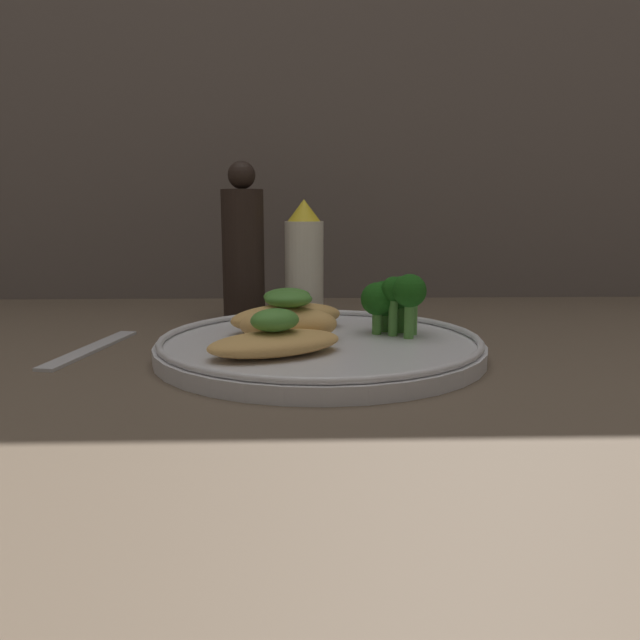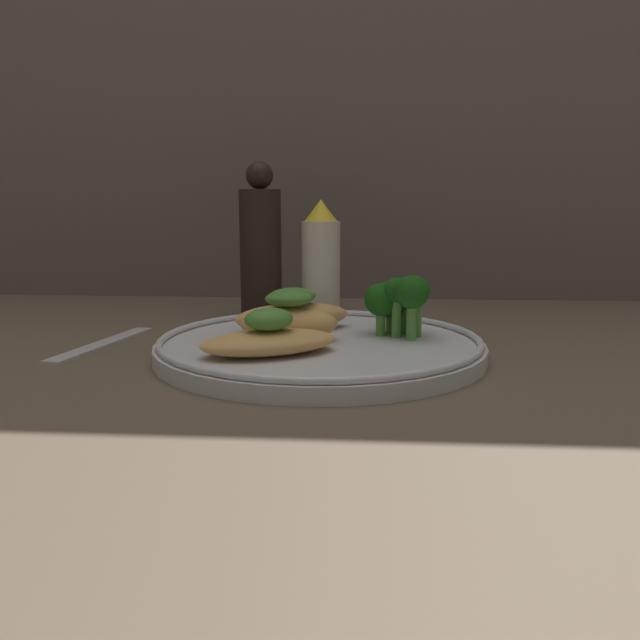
% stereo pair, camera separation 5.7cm
% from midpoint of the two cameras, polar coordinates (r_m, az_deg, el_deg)
% --- Properties ---
extents(ground_plane, '(1.80, 1.80, 0.01)m').
position_cam_midpoint_polar(ground_plane, '(0.58, -2.83, -3.84)').
color(ground_plane, brown).
extents(plate, '(0.30, 0.30, 0.02)m').
position_cam_midpoint_polar(plate, '(0.57, -2.84, -2.39)').
color(plate, silver).
rests_on(plate, ground_plane).
extents(grilled_meat_front, '(0.13, 0.10, 0.04)m').
position_cam_midpoint_polar(grilled_meat_front, '(0.52, -7.26, -1.82)').
color(grilled_meat_front, tan).
rests_on(grilled_meat_front, plate).
extents(grilled_meat_middle, '(0.09, 0.06, 0.05)m').
position_cam_midpoint_polar(grilled_meat_middle, '(0.57, -5.71, -0.07)').
color(grilled_meat_middle, tan).
rests_on(grilled_meat_middle, plate).
extents(grilled_meat_back, '(0.13, 0.10, 0.04)m').
position_cam_midpoint_polar(grilled_meat_back, '(0.62, -5.64, 0.53)').
color(grilled_meat_back, tan).
rests_on(grilled_meat_back, plate).
extents(broccoli_bunch, '(0.06, 0.07, 0.06)m').
position_cam_midpoint_polar(broccoli_bunch, '(0.60, 4.16, 2.14)').
color(broccoli_bunch, '#569942').
rests_on(broccoli_bunch, plate).
extents(sauce_bottle, '(0.05, 0.05, 0.15)m').
position_cam_midpoint_polar(sauce_bottle, '(0.76, -3.60, 5.27)').
color(sauce_bottle, silver).
rests_on(sauce_bottle, ground_plane).
extents(pepper_grinder, '(0.05, 0.05, 0.19)m').
position_cam_midpoint_polar(pepper_grinder, '(0.77, -9.17, 6.44)').
color(pepper_grinder, black).
rests_on(pepper_grinder, ground_plane).
extents(fork, '(0.05, 0.16, 0.01)m').
position_cam_midpoint_polar(fork, '(0.65, -22.60, -2.36)').
color(fork, silver).
rests_on(fork, ground_plane).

